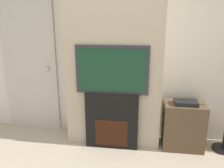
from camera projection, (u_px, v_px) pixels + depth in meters
wall_back at (117, 41)px, 2.98m from camera, size 6.00×0.06×2.70m
chimney_breast at (114, 43)px, 2.76m from camera, size 1.22×0.39×2.70m
fireplace at (112, 120)px, 2.83m from camera, size 0.68×0.15×0.74m
television at (112, 70)px, 2.65m from camera, size 0.90×0.07×0.60m
media_stand at (183, 125)px, 2.84m from camera, size 0.51×0.36×0.66m
entry_door at (30, 65)px, 3.20m from camera, size 0.80×0.09×1.98m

